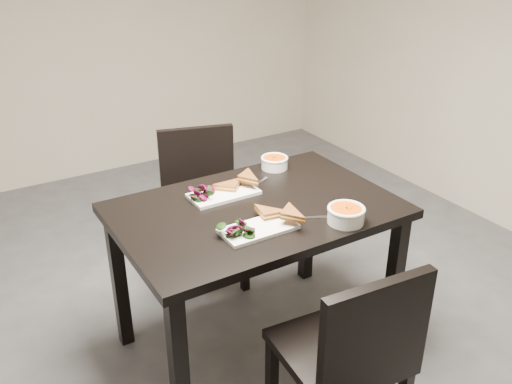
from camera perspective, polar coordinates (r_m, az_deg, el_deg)
ground at (r=2.63m, az=-8.82°, el=-19.03°), size 5.00×5.00×0.00m
table at (r=2.43m, az=0.00°, el=-3.58°), size 1.20×0.80×0.75m
chair_near at (r=2.06m, az=9.86°, el=-16.00°), size 0.45×0.45×0.85m
chair_far at (r=3.09m, az=-5.65°, el=-0.43°), size 0.52×0.52×0.85m
plate_near at (r=2.20m, az=0.25°, el=-3.83°), size 0.30×0.15×0.02m
sandwich_near at (r=2.22m, az=1.48°, el=-2.51°), size 0.17×0.14×0.05m
salad_near at (r=2.14m, az=-2.03°, el=-3.86°), size 0.10×0.09×0.04m
soup_bowl_near at (r=2.27m, az=9.29°, el=-2.24°), size 0.16×0.16×0.07m
cutlery_near at (r=2.31m, az=6.29°, el=-2.61°), size 0.17×0.09×0.00m
plate_far at (r=2.48m, az=-3.36°, el=-0.21°), size 0.31×0.16×0.02m
sandwich_far at (r=2.48m, az=-1.90°, el=0.69°), size 0.19×0.19×0.05m
salad_far at (r=2.43m, az=-5.46°, el=-0.13°), size 0.10×0.09×0.04m
soup_bowl_far at (r=2.75m, az=1.92°, el=3.14°), size 0.14×0.14×0.06m
cutlery_far at (r=2.59m, az=0.08°, el=0.84°), size 0.17×0.09×0.00m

